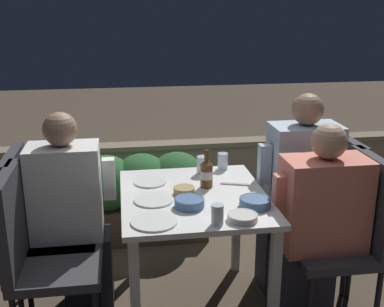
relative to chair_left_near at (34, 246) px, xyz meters
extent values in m
cube|color=gray|center=(0.86, 1.68, -0.30)|extent=(9.00, 0.14, 0.57)
cube|color=gray|center=(0.86, 1.68, 0.01)|extent=(9.00, 0.18, 0.04)
cube|color=white|center=(0.86, 0.15, 0.15)|extent=(0.81, 0.92, 0.03)
cube|color=silver|center=(0.50, -0.26, -0.22)|extent=(0.05, 0.05, 0.72)
cube|color=silver|center=(1.21, -0.26, -0.22)|extent=(0.05, 0.05, 0.72)
cube|color=silver|center=(0.50, 0.56, -0.22)|extent=(0.05, 0.05, 0.72)
cube|color=silver|center=(1.21, 0.56, -0.22)|extent=(0.05, 0.05, 0.72)
cube|color=brown|center=(0.61, 1.16, -0.44)|extent=(0.99, 0.36, 0.28)
ellipsoid|color=#2D6633|center=(0.34, 1.16, -0.11)|extent=(0.45, 0.47, 0.42)
ellipsoid|color=#2D6633|center=(0.61, 1.16, -0.11)|extent=(0.45, 0.47, 0.42)
ellipsoid|color=#2D6633|center=(0.88, 1.16, -0.11)|extent=(0.45, 0.47, 0.42)
cube|color=#333338|center=(0.11, 0.00, -0.14)|extent=(0.46, 0.46, 0.05)
cube|color=#333338|center=(-0.09, 0.00, 0.15)|extent=(0.06, 0.46, 0.52)
cylinder|color=black|center=(-0.09, 0.20, -0.37)|extent=(0.03, 0.03, 0.42)
cylinder|color=black|center=(0.31, 0.20, -0.37)|extent=(0.03, 0.03, 0.42)
cube|color=#333338|center=(0.07, 0.32, -0.14)|extent=(0.46, 0.46, 0.05)
cube|color=#333338|center=(-0.13, 0.32, 0.15)|extent=(0.06, 0.46, 0.52)
cylinder|color=black|center=(-0.13, 0.12, -0.37)|extent=(0.03, 0.03, 0.42)
cylinder|color=black|center=(0.27, 0.12, -0.37)|extent=(0.03, 0.03, 0.42)
cylinder|color=black|center=(-0.13, 0.52, -0.37)|extent=(0.03, 0.03, 0.42)
cylinder|color=black|center=(0.27, 0.52, -0.37)|extent=(0.03, 0.03, 0.42)
cube|color=#282833|center=(0.24, 0.32, -0.35)|extent=(0.28, 0.23, 0.47)
cube|color=white|center=(0.14, 0.32, 0.16)|extent=(0.40, 0.26, 0.55)
cube|color=white|center=(0.39, 0.32, 0.23)|extent=(0.07, 0.07, 0.24)
sphere|color=#99755B|center=(0.14, 0.32, 0.53)|extent=(0.19, 0.19, 0.19)
cube|color=#333338|center=(1.62, -0.04, -0.14)|extent=(0.46, 0.46, 0.05)
cube|color=#333338|center=(1.82, -0.04, 0.15)|extent=(0.06, 0.46, 0.52)
cylinder|color=black|center=(1.81, -0.24, -0.37)|extent=(0.03, 0.03, 0.42)
cylinder|color=black|center=(1.42, 0.16, -0.37)|extent=(0.03, 0.03, 0.42)
cylinder|color=black|center=(1.81, 0.16, -0.37)|extent=(0.03, 0.03, 0.42)
cube|color=#282833|center=(1.45, -0.04, -0.35)|extent=(0.32, 0.23, 0.47)
cube|color=#E07A66|center=(1.55, -0.04, 0.15)|extent=(0.46, 0.26, 0.52)
cube|color=#E07A66|center=(1.30, -0.04, 0.21)|extent=(0.07, 0.07, 0.24)
sphere|color=tan|center=(1.55, -0.04, 0.50)|extent=(0.19, 0.19, 0.19)
cube|color=#333338|center=(1.64, 0.34, -0.14)|extent=(0.46, 0.46, 0.05)
cube|color=#333338|center=(1.84, 0.34, 0.15)|extent=(0.06, 0.46, 0.52)
cylinder|color=black|center=(1.44, 0.14, -0.37)|extent=(0.03, 0.03, 0.42)
cylinder|color=black|center=(1.84, 0.14, -0.37)|extent=(0.03, 0.03, 0.42)
cylinder|color=black|center=(1.44, 0.53, -0.37)|extent=(0.03, 0.03, 0.42)
cylinder|color=black|center=(1.84, 0.53, -0.37)|extent=(0.03, 0.03, 0.42)
cube|color=#282833|center=(1.47, 0.34, -0.35)|extent=(0.29, 0.23, 0.47)
cube|color=silver|center=(1.57, 0.34, 0.19)|extent=(0.42, 0.26, 0.61)
cube|color=silver|center=(1.32, 0.34, 0.27)|extent=(0.07, 0.07, 0.24)
sphere|color=#99755B|center=(1.57, 0.34, 0.59)|extent=(0.19, 0.19, 0.19)
cylinder|color=brown|center=(0.95, 0.26, 0.24)|extent=(0.07, 0.07, 0.14)
cylinder|color=beige|center=(0.95, 0.26, 0.25)|extent=(0.07, 0.07, 0.05)
cone|color=brown|center=(0.95, 0.26, 0.32)|extent=(0.07, 0.07, 0.03)
cylinder|color=brown|center=(0.95, 0.26, 0.37)|extent=(0.03, 0.03, 0.06)
cylinder|color=white|center=(0.61, -0.17, 0.17)|extent=(0.23, 0.23, 0.01)
cylinder|color=white|center=(0.63, 0.37, 0.17)|extent=(0.20, 0.20, 0.01)
cylinder|color=white|center=(0.63, 0.10, 0.17)|extent=(0.22, 0.22, 0.01)
cylinder|color=#4C709E|center=(1.15, -0.06, 0.19)|extent=(0.17, 0.17, 0.05)
torus|color=#4C709E|center=(1.15, -0.06, 0.21)|extent=(0.17, 0.17, 0.01)
cylinder|color=#4C709E|center=(0.81, -0.01, 0.19)|extent=(0.16, 0.16, 0.05)
torus|color=#4C709E|center=(0.81, -0.01, 0.21)|extent=(0.16, 0.16, 0.01)
cylinder|color=tan|center=(0.81, 0.17, 0.19)|extent=(0.12, 0.12, 0.04)
torus|color=tan|center=(0.81, 0.17, 0.21)|extent=(0.12, 0.12, 0.01)
cylinder|color=beige|center=(1.05, -0.21, 0.19)|extent=(0.15, 0.15, 0.03)
torus|color=beige|center=(1.05, -0.21, 0.20)|extent=(0.15, 0.15, 0.01)
cylinder|color=silver|center=(0.97, 0.49, 0.23)|extent=(0.08, 0.08, 0.11)
cylinder|color=silver|center=(1.11, 0.55, 0.22)|extent=(0.07, 0.07, 0.11)
cylinder|color=silver|center=(0.91, -0.24, 0.22)|extent=(0.06, 0.06, 0.10)
cube|color=silver|center=(1.12, 0.27, 0.17)|extent=(0.17, 0.07, 0.01)
camera|label=1|loc=(0.48, -2.31, 1.20)|focal=45.00mm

